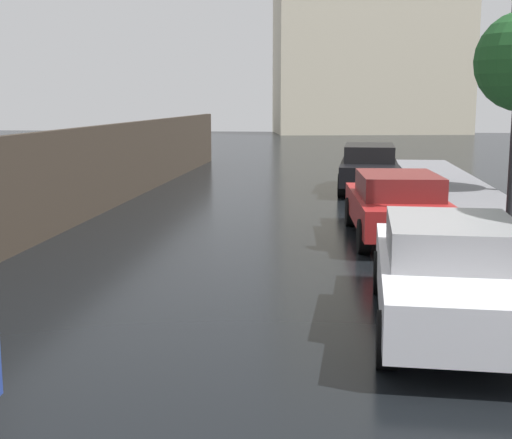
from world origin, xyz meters
name	(u,v)px	position (x,y,z in m)	size (l,w,h in m)	color
car_white_near_kerb	(450,272)	(2.87, 6.88, 0.70)	(1.90, 4.45, 1.34)	silver
car_black_far_ahead	(369,166)	(2.46, 19.97, 0.76)	(1.89, 4.65, 1.40)	black
car_red_far_lane	(397,204)	(2.69, 12.46, 0.70)	(2.00, 4.40, 1.32)	maroon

